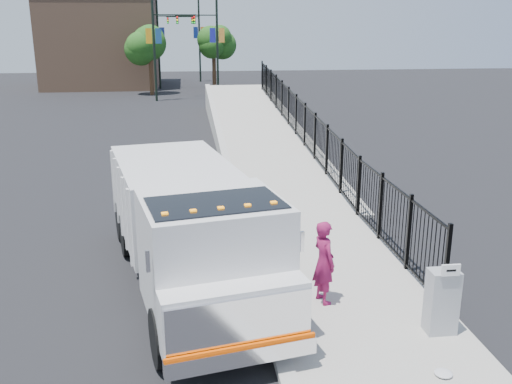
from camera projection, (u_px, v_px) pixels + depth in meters
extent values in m
plane|color=black|center=(258.00, 281.00, 13.19)|extent=(120.00, 120.00, 0.00)
cube|color=#9E998E|center=(365.00, 316.00, 11.49)|extent=(3.55, 12.00, 0.12)
cube|color=#ADAAA3|center=(271.00, 321.00, 11.26)|extent=(0.30, 12.00, 0.16)
cube|color=#9E998E|center=(260.00, 142.00, 28.66)|extent=(3.95, 24.06, 3.19)
cube|color=black|center=(304.00, 139.00, 24.76)|extent=(0.10, 28.00, 1.80)
cube|color=black|center=(187.00, 258.00, 13.03)|extent=(2.48, 7.27, 0.23)
cube|color=silver|center=(213.00, 254.00, 10.52)|extent=(2.90, 2.78, 2.12)
cube|color=silver|center=(233.00, 313.00, 9.47)|extent=(2.59, 1.22, 1.06)
cube|color=silver|center=(240.00, 324.00, 9.11)|extent=(2.40, 0.57, 0.90)
cube|color=silver|center=(242.00, 356.00, 9.18)|extent=(2.53, 0.70, 0.30)
cube|color=#FF4E00|center=(242.00, 347.00, 9.14)|extent=(2.50, 0.56, 0.06)
cube|color=black|center=(216.00, 226.00, 10.10)|extent=(2.56, 1.81, 0.90)
cube|color=silver|center=(174.00, 197.00, 13.98)|extent=(3.38, 4.87, 1.80)
cube|color=silver|center=(148.00, 261.00, 9.02)|extent=(0.07, 0.07, 0.37)
cube|color=silver|center=(302.00, 242.00, 9.82)|extent=(0.07, 0.07, 0.37)
cube|color=orange|center=(165.00, 214.00, 9.34)|extent=(0.12, 0.10, 0.06)
cube|color=orange|center=(193.00, 211.00, 9.49)|extent=(0.12, 0.10, 0.06)
cube|color=orange|center=(221.00, 209.00, 9.63)|extent=(0.12, 0.10, 0.06)
cube|color=orange|center=(248.00, 206.00, 9.78)|extent=(0.12, 0.10, 0.06)
cube|color=orange|center=(274.00, 203.00, 9.92)|extent=(0.12, 0.10, 0.06)
cylinder|color=black|center=(162.00, 338.00, 9.82)|extent=(0.54, 1.11, 1.06)
cylinder|color=black|center=(283.00, 317.00, 10.50)|extent=(0.54, 1.11, 1.06)
cylinder|color=black|center=(128.00, 235.00, 14.54)|extent=(0.54, 1.11, 1.06)
cylinder|color=black|center=(213.00, 226.00, 15.22)|extent=(0.54, 1.11, 1.06)
cylinder|color=black|center=(123.00, 221.00, 15.60)|extent=(0.54, 1.11, 1.06)
cylinder|color=black|center=(203.00, 213.00, 16.27)|extent=(0.54, 1.11, 1.06)
imported|color=maroon|center=(324.00, 262.00, 11.73)|extent=(0.60, 0.74, 1.78)
cube|color=gray|center=(442.00, 301.00, 10.64)|extent=(0.55, 0.40, 1.25)
cube|color=white|center=(451.00, 270.00, 10.22)|extent=(0.35, 0.04, 0.22)
ellipsoid|color=silver|center=(443.00, 373.00, 9.45)|extent=(0.31, 0.31, 0.08)
cylinder|color=black|center=(154.00, 47.00, 42.43)|extent=(0.18, 0.18, 8.00)
cube|color=black|center=(175.00, 15.00, 41.96)|extent=(3.20, 0.08, 0.08)
cube|color=black|center=(194.00, 20.00, 42.23)|extent=(0.18, 0.22, 0.60)
cube|color=navy|center=(158.00, 36.00, 42.24)|extent=(0.45, 0.04, 1.10)
cube|color=orange|center=(149.00, 36.00, 42.16)|extent=(0.45, 0.04, 1.10)
cylinder|color=black|center=(217.00, 46.00, 44.69)|extent=(0.18, 0.18, 8.00)
cube|color=black|center=(196.00, 15.00, 43.85)|extent=(3.20, 0.08, 0.08)
cube|color=black|center=(177.00, 20.00, 43.78)|extent=(0.18, 0.22, 0.60)
cube|color=orange|center=(222.00, 35.00, 44.50)|extent=(0.45, 0.04, 1.10)
cube|color=#1C1F9A|center=(213.00, 35.00, 44.42)|extent=(0.45, 0.04, 1.10)
cylinder|color=black|center=(158.00, 43.00, 50.52)|extent=(0.18, 0.18, 8.00)
cube|color=black|center=(176.00, 16.00, 50.05)|extent=(3.20, 0.08, 0.08)
cube|color=black|center=(192.00, 20.00, 50.32)|extent=(0.18, 0.22, 0.60)
cube|color=#293D9D|center=(162.00, 34.00, 50.33)|extent=(0.45, 0.04, 1.10)
cube|color=orange|center=(154.00, 34.00, 50.25)|extent=(0.45, 0.04, 1.10)
cylinder|color=black|center=(200.00, 41.00, 56.76)|extent=(0.18, 0.18, 8.00)
cube|color=black|center=(182.00, 17.00, 55.92)|extent=(3.20, 0.08, 0.08)
cube|color=black|center=(168.00, 20.00, 55.85)|extent=(0.18, 0.22, 0.60)
cube|color=orange|center=(203.00, 33.00, 56.57)|extent=(0.45, 0.04, 1.10)
cube|color=navy|center=(196.00, 33.00, 56.49)|extent=(0.45, 0.04, 1.10)
cylinder|color=#382314|center=(151.00, 75.00, 46.74)|extent=(0.36, 0.36, 3.20)
sphere|color=#194714|center=(150.00, 45.00, 46.05)|extent=(2.89, 2.89, 2.89)
cylinder|color=#382314|center=(214.00, 71.00, 51.14)|extent=(0.36, 0.36, 3.20)
sphere|color=#194714|center=(214.00, 43.00, 50.46)|extent=(2.34, 2.34, 2.34)
cylinder|color=#382314|center=(149.00, 66.00, 56.54)|extent=(0.36, 0.36, 3.20)
sphere|color=#194714|center=(147.00, 41.00, 55.85)|extent=(2.39, 2.39, 2.39)
cube|color=#8C664C|center=(103.00, 42.00, 52.85)|extent=(10.00, 10.00, 8.00)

